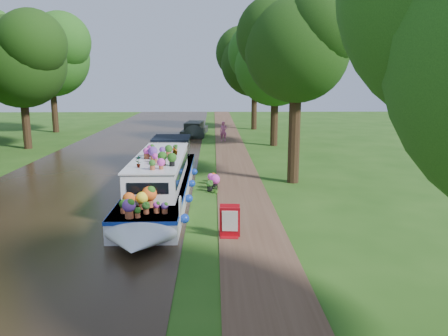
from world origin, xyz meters
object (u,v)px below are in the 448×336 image
plant_boat (160,180)px  sandwich_board (230,223)px  second_boat (195,130)px  pedestrian_pink (223,131)px

plant_boat → sandwich_board: plant_boat is taller
second_boat → sandwich_board: (2.20, -25.81, -0.00)m
plant_boat → pedestrian_pink: size_ratio=8.57×
second_boat → plant_boat: bearing=-85.2°
plant_boat → sandwich_board: size_ratio=13.28×
second_boat → sandwich_board: 25.90m
second_boat → pedestrian_pink: size_ratio=4.03×
pedestrian_pink → sandwich_board: bearing=-84.3°
plant_boat → sandwich_board: bearing=-58.9°
sandwich_board → pedestrian_pink: bearing=93.9°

